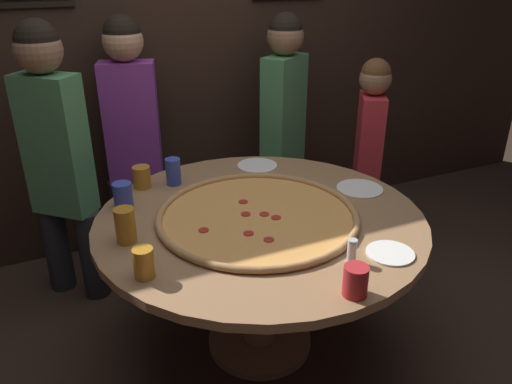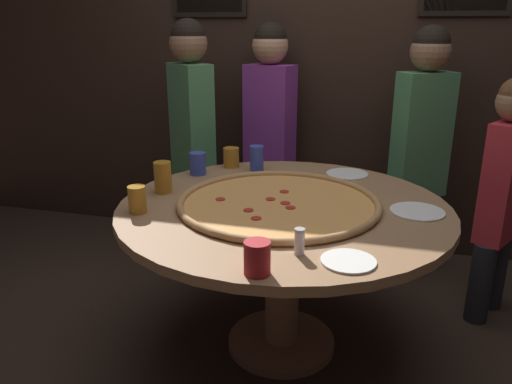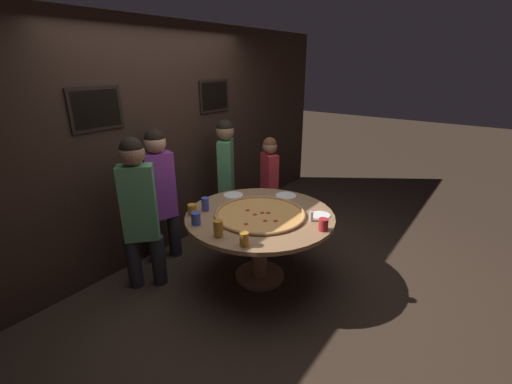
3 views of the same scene
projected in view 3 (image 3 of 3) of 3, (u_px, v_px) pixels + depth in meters
The scene contains 18 objects.
ground_plane at pixel (260, 277), 3.67m from camera, with size 24.00×24.00×0.00m, color #38281E.
back_wall at pixel (166, 141), 3.95m from camera, with size 6.40×0.08×2.60m.
dining_table at pixel (260, 227), 3.46m from camera, with size 1.48×1.48×0.74m.
giant_pizza at pixel (260, 214), 3.38m from camera, with size 0.91×0.91×0.03m.
drink_cup_beside_pizza at pixel (192, 210), 3.37m from camera, with size 0.09×0.09×0.11m, color #BC7A23.
drink_cup_by_shaker at pixel (323, 225), 3.06m from camera, with size 0.09×0.09×0.11m, color #B22328.
drink_cup_far_left at pixel (218, 229), 2.95m from camera, with size 0.08×0.08×0.15m, color #BC7A23.
drink_cup_far_right at pixel (196, 219), 3.17m from camera, with size 0.09×0.09×0.12m, color #384CB7.
drink_cup_near_right at pixel (205, 204), 3.47m from camera, with size 0.08×0.08×0.14m, color #384CB7.
drink_cup_near_left at pixel (244, 239), 2.81m from camera, with size 0.08×0.08×0.12m, color #BC7A23.
white_plate_right_side at pixel (286, 196), 3.87m from camera, with size 0.23×0.23×0.01m, color white.
white_plate_near_front at pixel (233, 195), 3.88m from camera, with size 0.22×0.22×0.01m, color white.
white_plate_beside_cup at pixel (321, 215), 3.38m from camera, with size 0.19×0.19×0.01m, color white.
condiment_shaker at pixel (311, 216), 3.24m from camera, with size 0.04×0.04×0.10m.
diner_side_left at pixel (226, 171), 4.38m from camera, with size 0.39×0.32×1.50m.
diner_far_right at pixel (160, 189), 3.73m from camera, with size 0.40×0.25×1.52m.
diner_side_right at pixel (139, 206), 3.25m from camera, with size 0.38×0.36×1.54m.
diner_far_left at pixel (269, 179), 4.49m from camera, with size 0.26×0.33×1.27m.
Camera 3 is at (-2.52, -1.81, 2.16)m, focal length 24.00 mm.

